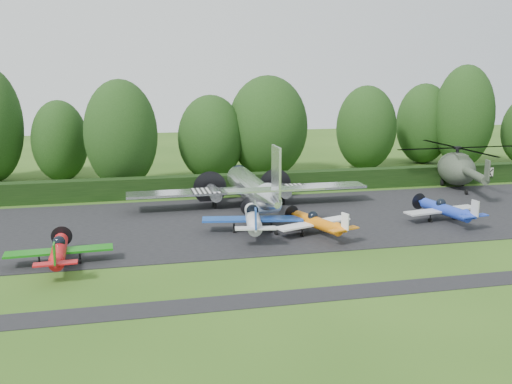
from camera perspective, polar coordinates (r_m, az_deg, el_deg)
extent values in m
plane|color=#2A4B15|center=(38.00, 5.21, -6.69)|extent=(160.00, 160.00, 0.00)
cube|color=black|center=(47.20, 1.50, -2.88)|extent=(70.00, 18.00, 0.01)
cube|color=black|center=(32.70, 8.46, -9.96)|extent=(70.00, 2.00, 0.00)
cube|color=black|center=(57.63, -1.16, -0.12)|extent=(90.00, 1.60, 2.00)
cylinder|color=white|center=(50.51, -0.43, 0.32)|extent=(2.28, 11.91, 2.28)
cone|color=white|center=(56.92, -1.85, 1.66)|extent=(2.28, 1.49, 2.28)
cone|color=white|center=(43.60, 1.56, -0.92)|extent=(2.28, 2.98, 2.28)
sphere|color=black|center=(55.91, -1.67, 1.99)|extent=(1.49, 1.49, 1.49)
cube|color=white|center=(51.52, -0.66, 0.22)|extent=(21.84, 2.38, 0.22)
cube|color=white|center=(50.84, -5.04, 0.15)|extent=(2.58, 2.48, 0.05)
cube|color=white|center=(52.44, 3.59, 0.54)|extent=(2.58, 2.48, 0.05)
cylinder|color=white|center=(51.60, -4.25, -0.08)|extent=(1.09, 3.18, 1.09)
cylinder|color=white|center=(52.87, 2.58, 0.24)|extent=(1.09, 3.18, 1.09)
cylinder|color=black|center=(53.76, -4.60, 0.41)|extent=(3.18, 0.03, 3.18)
cylinder|color=black|center=(54.98, 1.97, 0.71)|extent=(3.18, 0.03, 3.18)
cube|color=white|center=(42.62, 1.83, 0.28)|extent=(7.44, 1.39, 0.14)
cube|color=white|center=(42.07, 1.95, 2.05)|extent=(0.18, 2.18, 3.77)
cylinder|color=black|center=(51.46, -4.16, -1.36)|extent=(0.25, 0.89, 0.89)
cylinder|color=black|center=(52.73, 2.68, -1.01)|extent=(0.25, 0.89, 0.89)
cylinder|color=black|center=(43.05, 1.93, -4.13)|extent=(0.18, 0.44, 0.44)
cylinder|color=red|center=(38.16, -19.12, -5.60)|extent=(0.91, 5.21, 0.91)
sphere|color=black|center=(38.58, -19.07, -4.75)|extent=(0.80, 0.80, 0.80)
cube|color=#146E10|center=(38.66, -19.03, -5.59)|extent=(6.63, 1.23, 0.13)
cube|color=red|center=(35.14, -19.69, -6.76)|extent=(2.46, 0.66, 0.09)
cube|color=#146E10|center=(34.86, -19.78, -5.85)|extent=(0.09, 0.76, 1.23)
cylinder|color=black|center=(41.37, -18.62, -4.21)|extent=(1.42, 0.02, 1.42)
cylinder|color=black|center=(38.86, -20.80, -6.76)|extent=(0.13, 0.42, 0.42)
cylinder|color=black|center=(38.57, -17.15, -6.65)|extent=(0.13, 0.42, 0.42)
cylinder|color=black|center=(40.76, -18.66, -5.76)|extent=(0.11, 0.38, 0.38)
cylinder|color=silver|center=(43.08, -0.31, -2.69)|extent=(1.05, 6.03, 1.05)
sphere|color=black|center=(43.58, -0.50, -1.84)|extent=(0.92, 0.92, 0.92)
cube|color=#194096|center=(43.64, -0.47, -2.72)|extent=(7.68, 1.43, 0.15)
cube|color=silver|center=(39.61, 0.81, -3.61)|extent=(2.85, 0.77, 0.11)
cube|color=#194096|center=(39.32, 0.85, -2.65)|extent=(0.11, 0.88, 1.43)
cylinder|color=black|center=(46.78, -1.33, -1.50)|extent=(1.64, 0.02, 1.64)
cylinder|color=black|center=(43.39, -2.25, -3.97)|extent=(0.15, 0.48, 0.48)
cylinder|color=black|center=(43.97, 1.42, -3.75)|extent=(0.15, 0.48, 0.48)
cylinder|color=black|center=(46.05, -1.07, -3.04)|extent=(0.13, 0.44, 0.44)
cylinder|color=orange|center=(42.97, 6.14, -3.08)|extent=(0.87, 4.99, 0.87)
sphere|color=black|center=(43.37, 5.92, -2.38)|extent=(0.76, 0.76, 0.76)
cube|color=white|center=(43.42, 5.94, -3.10)|extent=(6.36, 1.18, 0.13)
cube|color=orange|center=(40.19, 7.51, -3.86)|extent=(2.36, 0.64, 0.09)
cube|color=white|center=(39.96, 7.58, -3.08)|extent=(0.09, 0.73, 1.18)
cylinder|color=black|center=(45.94, 4.85, -2.06)|extent=(1.36, 0.02, 1.36)
cylinder|color=black|center=(43.10, 4.51, -4.16)|extent=(0.13, 0.40, 0.40)
cylinder|color=black|center=(43.83, 7.46, -3.95)|extent=(0.13, 0.40, 0.40)
cylinder|color=black|center=(45.36, 5.16, -3.36)|extent=(0.11, 0.36, 0.36)
cylinder|color=#1D37AE|center=(48.97, 18.41, -1.70)|extent=(0.91, 5.22, 0.91)
sphere|color=black|center=(49.35, 18.10, -1.07)|extent=(0.80, 0.80, 0.80)
cube|color=#B3B5BA|center=(49.40, 18.12, -1.73)|extent=(6.64, 1.23, 0.13)
cube|color=#1D37AE|center=(46.35, 20.40, -2.30)|extent=(2.47, 0.66, 0.09)
cube|color=#B3B5BA|center=(46.13, 20.52, -1.59)|extent=(0.09, 0.76, 1.23)
cylinder|color=black|center=(51.80, 16.51, -0.84)|extent=(1.42, 0.02, 1.42)
cylinder|color=black|center=(48.80, 16.92, -2.71)|extent=(0.13, 0.42, 0.42)
cylinder|color=black|center=(50.05, 19.39, -2.51)|extent=(0.13, 0.42, 0.42)
cylinder|color=black|center=(51.24, 16.94, -2.03)|extent=(0.11, 0.38, 0.38)
ellipsoid|color=#313B2D|center=(63.53, 19.39, 2.22)|extent=(3.53, 6.48, 3.39)
cylinder|color=#313B2D|center=(59.28, 21.99, 1.68)|extent=(0.79, 6.80, 0.79)
cube|color=#313B2D|center=(56.31, 24.07, 2.05)|extent=(0.14, 1.02, 1.81)
cylinder|color=black|center=(63.28, 19.49, 3.73)|extent=(0.34, 0.34, 0.91)
cylinder|color=black|center=(63.21, 19.53, 4.19)|extent=(0.79, 0.79, 0.28)
cylinder|color=black|center=(63.21, 19.53, 4.19)|extent=(13.59, 13.59, 0.07)
cube|color=#313B2D|center=(62.57, 19.90, 3.25)|extent=(1.02, 2.27, 0.79)
ellipsoid|color=black|center=(65.03, 18.56, 2.59)|extent=(2.15, 2.15, 1.94)
cylinder|color=black|center=(64.00, 17.99, 0.83)|extent=(0.20, 0.63, 0.63)
cylinder|color=black|center=(65.17, 19.71, 0.91)|extent=(0.20, 0.63, 0.63)
cylinder|color=black|center=(60.86, 21.06, 0.00)|extent=(0.18, 0.54, 0.54)
cylinder|color=#3F3326|center=(67.68, 22.00, 1.34)|extent=(0.12, 0.12, 1.16)
cylinder|color=#3F3326|center=(69.35, 23.97, 1.41)|extent=(0.12, 0.12, 1.16)
cube|color=silver|center=(68.40, 23.04, 1.93)|extent=(3.08, 0.08, 0.96)
cylinder|color=black|center=(61.32, -13.19, 2.08)|extent=(0.70, 0.70, 3.71)
ellipsoid|color=#183210|center=(60.79, -13.36, 5.62)|extent=(7.53, 7.53, 11.34)
cylinder|color=black|center=(77.54, 19.86, 3.92)|extent=(0.70, 0.70, 4.22)
ellipsoid|color=#183210|center=(77.09, 20.09, 7.11)|extent=(7.39, 7.39, 12.90)
cylinder|color=black|center=(72.42, 10.85, 3.56)|extent=(0.70, 0.70, 3.40)
ellipsoid|color=#183210|center=(71.99, 10.96, 6.31)|extent=(7.38, 7.38, 10.38)
cylinder|color=black|center=(79.17, 16.28, 4.03)|extent=(0.70, 0.70, 3.44)
ellipsoid|color=#183210|center=(78.78, 16.43, 6.57)|extent=(7.17, 7.17, 10.52)
cylinder|color=black|center=(67.23, -18.85, 2.28)|extent=(0.70, 0.70, 2.95)
ellipsoid|color=#183210|center=(66.81, -19.03, 4.84)|extent=(6.07, 6.07, 9.02)
cylinder|color=black|center=(65.95, 1.16, 3.13)|extent=(0.70, 0.70, 3.81)
ellipsoid|color=#183210|center=(65.45, 1.17, 6.52)|extent=(9.12, 9.12, 11.64)
cylinder|color=black|center=(64.52, -4.49, 2.59)|extent=(0.70, 0.70, 3.13)
ellipsoid|color=#183210|center=(64.06, -4.54, 5.42)|extent=(7.37, 7.37, 9.55)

